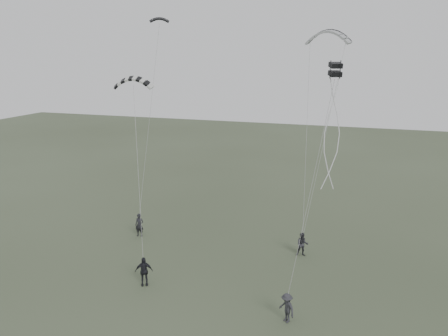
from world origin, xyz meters
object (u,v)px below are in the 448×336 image
(kite_pale_large, at_px, (328,31))
(kite_box, at_px, (335,69))
(flyer_center, at_px, (144,271))
(flyer_right, at_px, (302,244))
(kite_striped, at_px, (133,78))
(flyer_far, at_px, (287,308))
(flyer_left, at_px, (139,225))
(kite_dark_small, at_px, (159,19))

(kite_pale_large, relative_size, kite_box, 5.22)
(flyer_center, xyz_separation_m, kite_pale_large, (9.46, 14.17, 15.27))
(flyer_right, height_order, kite_striped, kite_striped)
(flyer_center, relative_size, flyer_far, 1.12)
(flyer_left, relative_size, kite_dark_small, 1.23)
(flyer_left, height_order, flyer_far, flyer_left)
(flyer_right, relative_size, flyer_center, 0.93)
(flyer_right, height_order, kite_pale_large, kite_pale_large)
(kite_dark_small, bearing_deg, kite_box, -59.86)
(flyer_far, xyz_separation_m, kite_pale_large, (-0.01, 15.32, 15.37))
(flyer_left, distance_m, kite_striped, 12.64)
(flyer_far, relative_size, kite_striped, 0.67)
(kite_dark_small, distance_m, kite_pale_large, 13.61)
(kite_striped, bearing_deg, kite_dark_small, 87.79)
(flyer_far, height_order, kite_box, kite_box)
(flyer_far, xyz_separation_m, kite_striped, (-11.49, 4.58, 12.08))
(flyer_left, bearing_deg, kite_striped, -63.78)
(flyer_left, height_order, kite_box, kite_box)
(flyer_right, xyz_separation_m, flyer_center, (-9.09, -7.42, 0.07))
(flyer_center, xyz_separation_m, kite_dark_small, (-3.81, 11.32, 16.34))
(flyer_far, relative_size, kite_pale_large, 0.47)
(flyer_far, height_order, kite_dark_small, kite_dark_small)
(flyer_right, relative_size, kite_striped, 0.70)
(flyer_left, relative_size, flyer_far, 1.12)
(kite_pale_large, bearing_deg, kite_dark_small, -155.52)
(kite_dark_small, bearing_deg, flyer_far, -70.15)
(flyer_far, distance_m, kite_striped, 17.29)
(flyer_right, bearing_deg, kite_dark_small, 153.08)
(flyer_left, bearing_deg, flyer_center, -63.99)
(flyer_center, bearing_deg, flyer_far, -33.72)
(flyer_center, bearing_deg, flyer_right, 12.41)
(kite_box, bearing_deg, flyer_center, 162.80)
(flyer_right, bearing_deg, kite_striped, -170.36)
(flyer_right, distance_m, kite_striped, 16.86)
(kite_pale_large, distance_m, kite_striped, 16.06)
(flyer_left, height_order, kite_striped, kite_striped)
(kite_box, bearing_deg, flyer_right, 83.30)
(kite_striped, relative_size, kite_box, 3.71)
(kite_pale_large, distance_m, kite_box, 12.85)
(flyer_center, bearing_deg, kite_box, -18.18)
(flyer_right, relative_size, flyer_far, 1.04)
(flyer_left, height_order, flyer_center, flyer_left)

